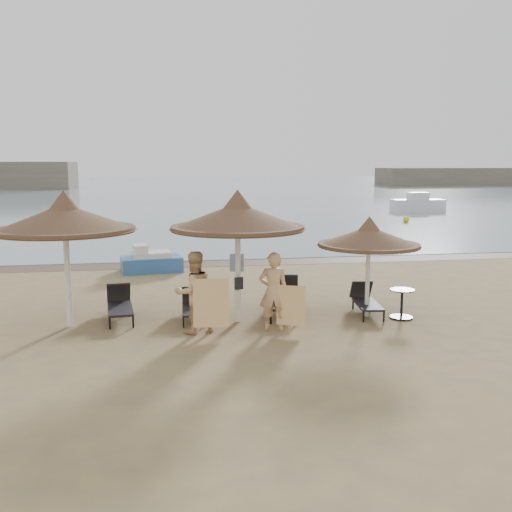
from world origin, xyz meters
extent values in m
plane|color=olive|center=(0.00, 0.00, 0.00)|extent=(160.00, 160.00, 0.00)
cube|color=slate|center=(0.00, 80.00, 0.01)|extent=(200.00, 140.00, 0.03)
cube|color=brown|center=(0.00, 9.40, 0.00)|extent=(200.00, 1.60, 0.01)
cube|color=#6F6757|center=(55.00, 80.00, 1.50)|extent=(40.00, 8.00, 3.00)
cube|color=silver|center=(18.00, 30.00, 0.50)|extent=(4.00, 1.60, 1.00)
cube|color=silver|center=(18.00, 30.00, 1.25)|extent=(1.50, 1.00, 0.60)
cylinder|color=white|center=(-3.96, 1.38, 1.17)|extent=(0.13, 0.13, 2.34)
cone|color=brown|center=(-3.96, 1.38, 2.58)|extent=(3.23, 3.23, 0.61)
cone|color=brown|center=(-3.96, 1.38, 2.95)|extent=(0.78, 0.78, 0.50)
cylinder|color=brown|center=(-3.96, 1.38, 2.29)|extent=(3.16, 3.16, 0.11)
cylinder|color=white|center=(0.00, 1.16, 1.17)|extent=(0.13, 0.13, 2.33)
cone|color=brown|center=(0.00, 1.16, 2.58)|extent=(3.22, 3.22, 0.61)
cone|color=brown|center=(0.00, 1.16, 2.94)|extent=(0.78, 0.78, 0.50)
cylinder|color=brown|center=(0.00, 1.16, 2.29)|extent=(3.16, 3.16, 0.11)
cylinder|color=white|center=(3.26, 1.15, 0.92)|extent=(0.11, 0.11, 1.84)
cone|color=brown|center=(3.26, 1.15, 2.03)|extent=(2.54, 2.54, 0.48)
cone|color=brown|center=(3.26, 1.15, 2.32)|extent=(0.61, 0.61, 0.39)
cylinder|color=brown|center=(3.26, 1.15, 1.80)|extent=(2.49, 2.49, 0.09)
cylinder|color=black|center=(-3.01, 0.97, 0.13)|extent=(0.05, 0.05, 0.26)
cylinder|color=black|center=(-2.49, 1.03, 0.13)|extent=(0.05, 0.05, 0.26)
cylinder|color=black|center=(-3.15, 2.29, 0.13)|extent=(0.05, 0.05, 0.26)
cylinder|color=black|center=(-2.63, 2.35, 0.13)|extent=(0.05, 0.05, 0.26)
cube|color=black|center=(-2.83, 1.71, 0.29)|extent=(0.73, 1.47, 0.06)
cube|color=black|center=(-2.91, 2.54, 0.52)|extent=(0.63, 0.46, 0.54)
cylinder|color=black|center=(-1.33, 0.84, 0.12)|extent=(0.04, 0.04, 0.24)
cylinder|color=black|center=(-0.85, 0.82, 0.12)|extent=(0.04, 0.04, 0.24)
cylinder|color=black|center=(-1.29, 2.03, 0.12)|extent=(0.04, 0.04, 0.24)
cylinder|color=black|center=(-0.81, 2.01, 0.12)|extent=(0.04, 0.04, 0.24)
cube|color=black|center=(-1.07, 1.47, 0.26)|extent=(0.57, 1.29, 0.05)
cube|color=black|center=(-1.04, 2.22, 0.47)|extent=(0.54, 0.38, 0.48)
cylinder|color=black|center=(0.75, 0.82, 0.15)|extent=(0.05, 0.05, 0.30)
cylinder|color=black|center=(1.34, 0.68, 0.15)|extent=(0.05, 0.05, 0.30)
cylinder|color=black|center=(1.10, 2.29, 0.15)|extent=(0.05, 0.05, 0.30)
cylinder|color=black|center=(1.69, 2.15, 0.15)|extent=(0.05, 0.05, 0.30)
cube|color=black|center=(1.23, 1.54, 0.33)|extent=(1.03, 1.73, 0.06)
cube|color=black|center=(1.45, 2.46, 0.59)|extent=(0.76, 0.60, 0.61)
cylinder|color=black|center=(2.99, 0.62, 0.12)|extent=(0.04, 0.04, 0.25)
cylinder|color=black|center=(3.48, 0.56, 0.12)|extent=(0.04, 0.04, 0.25)
cylinder|color=black|center=(3.14, 1.84, 0.12)|extent=(0.04, 0.04, 0.25)
cylinder|color=black|center=(3.63, 1.78, 0.12)|extent=(0.04, 0.04, 0.25)
cube|color=black|center=(3.32, 1.25, 0.27)|extent=(0.70, 1.38, 0.05)
cube|color=black|center=(3.41, 2.02, 0.49)|extent=(0.59, 0.44, 0.50)
cylinder|color=black|center=(4.04, 0.82, 0.02)|extent=(0.56, 0.56, 0.04)
cylinder|color=black|center=(4.04, 0.82, 0.36)|extent=(0.06, 0.06, 0.69)
cylinder|color=black|center=(4.04, 0.82, 0.72)|extent=(0.61, 0.61, 0.03)
imported|color=tan|center=(-1.09, 0.41, 1.08)|extent=(1.15, 0.93, 2.17)
imported|color=tan|center=(0.70, 0.28, 1.06)|extent=(1.08, 0.82, 2.12)
cube|color=orange|center=(-0.74, 0.06, 0.76)|extent=(0.78, 0.09, 1.10)
cube|color=orange|center=(1.05, 0.03, 0.64)|extent=(0.61, 0.29, 0.92)
cube|color=white|center=(0.00, 1.34, 1.42)|extent=(0.36, 0.20, 0.43)
cube|color=black|center=(0.00, 1.00, 0.98)|extent=(0.22, 0.13, 0.29)
cube|color=#2D5D9C|center=(-2.19, 8.12, 0.26)|extent=(2.24, 1.52, 0.52)
cube|color=silver|center=(-2.19, 8.12, 0.59)|extent=(1.46, 1.22, 0.24)
cube|color=silver|center=(-2.57, 8.07, 0.80)|extent=(0.59, 0.91, 0.33)
sphere|color=yellow|center=(-7.17, 25.34, 0.21)|extent=(0.41, 0.41, 0.41)
sphere|color=yellow|center=(4.86, 29.08, 0.17)|extent=(0.33, 0.33, 0.33)
sphere|color=yellow|center=(13.76, 22.55, 0.20)|extent=(0.40, 0.40, 0.40)
camera|label=1|loc=(-1.72, -12.14, 3.80)|focal=40.00mm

